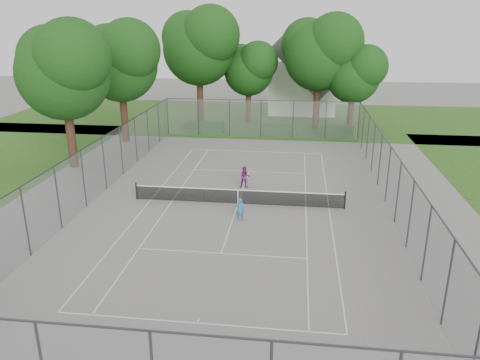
# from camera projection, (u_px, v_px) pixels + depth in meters

# --- Properties ---
(ground) EXTENTS (120.00, 120.00, 0.00)m
(ground) POSITION_uv_depth(u_px,v_px,m) (238.00, 204.00, 28.54)
(ground) COLOR slate
(ground) RESTS_ON ground
(grass_far) EXTENTS (60.00, 20.00, 0.00)m
(grass_far) POSITION_uv_depth(u_px,v_px,m) (267.00, 118.00, 52.91)
(grass_far) COLOR #274D16
(grass_far) RESTS_ON ground
(court_markings) EXTENTS (11.03, 23.83, 0.01)m
(court_markings) POSITION_uv_depth(u_px,v_px,m) (238.00, 204.00, 28.54)
(court_markings) COLOR silver
(court_markings) RESTS_ON ground
(tennis_net) EXTENTS (12.87, 0.10, 1.10)m
(tennis_net) POSITION_uv_depth(u_px,v_px,m) (238.00, 196.00, 28.38)
(tennis_net) COLOR black
(tennis_net) RESTS_ON ground
(perimeter_fence) EXTENTS (18.08, 34.08, 3.52)m
(perimeter_fence) POSITION_uv_depth(u_px,v_px,m) (238.00, 176.00, 27.95)
(perimeter_fence) COLOR #38383D
(perimeter_fence) RESTS_ON ground
(tree_far_left) EXTENTS (8.38, 7.66, 12.05)m
(tree_far_left) POSITION_uv_depth(u_px,v_px,m) (200.00, 43.00, 47.35)
(tree_far_left) COLOR #331E12
(tree_far_left) RESTS_ON ground
(tree_far_midleft) EXTENTS (5.97, 5.45, 8.58)m
(tree_far_midleft) POSITION_uv_depth(u_px,v_px,m) (249.00, 67.00, 48.77)
(tree_far_midleft) COLOR #331E12
(tree_far_midleft) RESTS_ON ground
(tree_far_midright) EXTENTS (7.88, 7.20, 11.33)m
(tree_far_midright) POSITION_uv_depth(u_px,v_px,m) (321.00, 50.00, 45.40)
(tree_far_midright) COLOR #331E12
(tree_far_midright) RESTS_ON ground
(tree_far_right) EXTENTS (5.88, 5.37, 8.46)m
(tree_far_right) POSITION_uv_depth(u_px,v_px,m) (355.00, 72.00, 44.77)
(tree_far_right) COLOR #331E12
(tree_far_right) RESTS_ON ground
(tree_side_back) EXTENTS (7.52, 6.87, 10.81)m
(tree_side_back) POSITION_uv_depth(u_px,v_px,m) (120.00, 58.00, 40.57)
(tree_side_back) COLOR #331E12
(tree_side_back) RESTS_ON ground
(tree_side_front) EXTENTS (7.55, 6.90, 10.86)m
(tree_side_front) POSITION_uv_depth(u_px,v_px,m) (63.00, 67.00, 33.19)
(tree_side_front) COLOR #331E12
(tree_side_front) RESTS_ON ground
(hedge_left) EXTENTS (3.81, 1.14, 0.95)m
(hedge_left) POSITION_uv_depth(u_px,v_px,m) (205.00, 127.00, 46.30)
(hedge_left) COLOR #1A4215
(hedge_left) RESTS_ON ground
(hedge_mid) EXTENTS (3.12, 0.89, 0.98)m
(hedge_mid) POSITION_uv_depth(u_px,v_px,m) (280.00, 130.00, 45.09)
(hedge_mid) COLOR #1A4215
(hedge_mid) RESTS_ON ground
(hedge_right) EXTENTS (3.38, 1.24, 1.01)m
(hedge_right) POSITION_uv_depth(u_px,v_px,m) (335.00, 131.00, 44.73)
(hedge_right) COLOR #1A4215
(hedge_right) RESTS_ON ground
(house) EXTENTS (7.58, 5.87, 9.43)m
(house) POSITION_uv_depth(u_px,v_px,m) (302.00, 80.00, 54.83)
(house) COLOR white
(house) RESTS_ON ground
(girl_player) EXTENTS (0.53, 0.39, 1.32)m
(girl_player) POSITION_uv_depth(u_px,v_px,m) (240.00, 209.00, 26.04)
(girl_player) COLOR #3067B5
(girl_player) RESTS_ON ground
(woman_player) EXTENTS (0.80, 0.67, 1.47)m
(woman_player) POSITION_uv_depth(u_px,v_px,m) (245.00, 177.00, 31.05)
(woman_player) COLOR #6E245B
(woman_player) RESTS_ON ground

